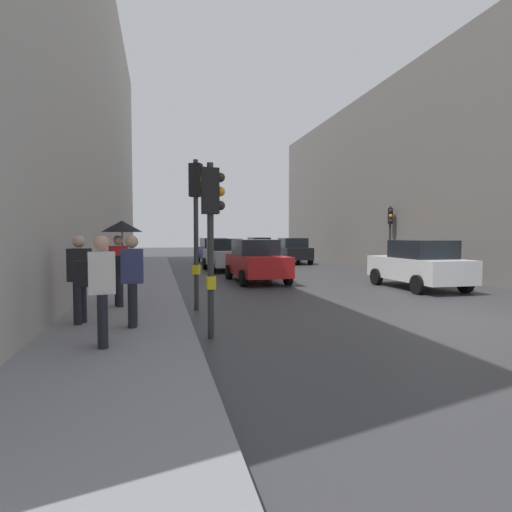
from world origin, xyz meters
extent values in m
plane|color=#38383A|center=(0.00, 0.00, 0.00)|extent=(120.00, 120.00, 0.00)
cube|color=gray|center=(-7.22, 6.00, 0.08)|extent=(2.75, 40.00, 0.16)
cube|color=slate|center=(11.85, 15.30, 5.29)|extent=(12.00, 29.92, 10.57)
cylinder|color=#2D2D2D|center=(-5.55, 2.61, 1.93)|extent=(0.12, 0.12, 3.86)
cube|color=black|center=(-5.55, 2.61, 3.34)|extent=(0.37, 0.35, 0.84)
cube|color=yellow|center=(-5.55, 2.61, 1.05)|extent=(0.23, 0.25, 0.24)
sphere|color=#2D231E|center=(-5.37, 2.53, 3.60)|extent=(0.18, 0.18, 0.18)
sphere|color=orange|center=(-5.37, 2.53, 3.34)|extent=(0.18, 0.18, 0.18)
sphere|color=#2D231E|center=(-5.37, 2.53, 3.08)|extent=(0.18, 0.18, 0.18)
cylinder|color=#2D2D2D|center=(-5.55, -0.40, 1.63)|extent=(0.12, 0.12, 3.27)
cube|color=black|center=(-5.55, -0.40, 2.75)|extent=(0.32, 0.26, 0.84)
cube|color=yellow|center=(-5.55, -0.40, 1.05)|extent=(0.17, 0.21, 0.24)
sphere|color=#2D231E|center=(-5.36, -0.39, 3.01)|extent=(0.18, 0.18, 0.18)
sphere|color=orange|center=(-5.36, -0.39, 2.75)|extent=(0.18, 0.18, 0.18)
sphere|color=#2D231E|center=(-5.36, -0.39, 2.49)|extent=(0.18, 0.18, 0.18)
cylinder|color=#2D2D2D|center=(5.55, 11.73, 1.75)|extent=(0.12, 0.12, 3.49)
cube|color=black|center=(5.55, 11.73, 2.97)|extent=(0.35, 0.37, 0.84)
cube|color=yellow|center=(5.55, 11.73, 1.05)|extent=(0.25, 0.23, 0.24)
sphere|color=#2D231E|center=(5.46, 11.56, 3.23)|extent=(0.18, 0.18, 0.18)
sphere|color=orange|center=(5.46, 11.56, 2.97)|extent=(0.18, 0.18, 0.18)
sphere|color=#2D231E|center=(5.46, 11.56, 2.71)|extent=(0.18, 0.18, 0.18)
cube|color=black|center=(2.48, 19.14, 0.72)|extent=(1.94, 4.26, 0.80)
cube|color=black|center=(2.48, 18.89, 1.44)|extent=(1.67, 2.05, 0.64)
cylinder|color=black|center=(1.63, 20.52, 0.32)|extent=(0.24, 0.65, 0.64)
cylinder|color=black|center=(3.43, 20.46, 0.32)|extent=(0.24, 0.65, 0.64)
cylinder|color=black|center=(1.54, 17.82, 0.32)|extent=(0.24, 0.65, 0.64)
cylinder|color=black|center=(3.34, 17.76, 0.32)|extent=(0.24, 0.65, 0.64)
cube|color=#2D6038|center=(2.32, 28.36, 0.72)|extent=(2.02, 4.29, 0.80)
cube|color=black|center=(2.34, 28.11, 1.44)|extent=(1.70, 2.08, 0.64)
cylinder|color=black|center=(1.35, 29.66, 0.32)|extent=(0.25, 0.65, 0.64)
cylinder|color=black|center=(3.15, 29.76, 0.32)|extent=(0.25, 0.65, 0.64)
cylinder|color=black|center=(1.50, 26.97, 0.32)|extent=(0.25, 0.65, 0.64)
cylinder|color=black|center=(3.29, 27.06, 0.32)|extent=(0.25, 0.65, 0.64)
cube|color=silver|center=(2.69, 5.16, 0.72)|extent=(1.84, 4.22, 0.80)
cube|color=black|center=(2.69, 4.91, 1.44)|extent=(1.62, 2.02, 0.64)
cylinder|color=black|center=(1.81, 6.52, 0.32)|extent=(0.23, 0.64, 0.64)
cylinder|color=black|center=(3.61, 6.50, 0.32)|extent=(0.23, 0.64, 0.64)
cylinder|color=black|center=(1.78, 3.82, 0.32)|extent=(0.23, 0.64, 0.64)
cylinder|color=black|center=(3.58, 3.80, 0.32)|extent=(0.23, 0.64, 0.64)
cube|color=red|center=(-2.54, 8.55, 0.72)|extent=(1.95, 4.26, 0.80)
cube|color=black|center=(-2.55, 8.80, 1.44)|extent=(1.67, 2.06, 0.64)
cylinder|color=black|center=(-1.59, 7.23, 0.32)|extent=(0.24, 0.65, 0.64)
cylinder|color=black|center=(-3.39, 7.17, 0.32)|extent=(0.24, 0.65, 0.64)
cylinder|color=black|center=(-1.69, 9.93, 0.32)|extent=(0.24, 0.65, 0.64)
cylinder|color=black|center=(-3.48, 9.87, 0.32)|extent=(0.24, 0.65, 0.64)
cube|color=navy|center=(-2.71, 20.69, 0.72)|extent=(2.12, 4.33, 0.80)
cube|color=black|center=(-2.73, 20.94, 1.44)|extent=(1.75, 2.12, 0.64)
cylinder|color=black|center=(-1.71, 19.41, 0.32)|extent=(0.27, 0.66, 0.64)
cylinder|color=black|center=(-3.50, 19.27, 0.32)|extent=(0.27, 0.66, 0.64)
cylinder|color=black|center=(-1.92, 22.10, 0.32)|extent=(0.27, 0.66, 0.64)
cylinder|color=black|center=(-3.71, 21.96, 0.32)|extent=(0.27, 0.66, 0.64)
cube|color=#BCBCC1|center=(-2.95, 14.28, 0.72)|extent=(2.00, 4.28, 0.80)
cube|color=black|center=(-2.96, 14.53, 1.44)|extent=(1.70, 2.08, 0.64)
cylinder|color=black|center=(-1.99, 12.98, 0.32)|extent=(0.25, 0.65, 0.64)
cylinder|color=black|center=(-3.78, 12.89, 0.32)|extent=(0.25, 0.65, 0.64)
cylinder|color=black|center=(-2.12, 15.67, 0.32)|extent=(0.25, 0.65, 0.64)
cylinder|color=black|center=(-3.92, 15.58, 0.32)|extent=(0.25, 0.65, 0.64)
cylinder|color=black|center=(-7.50, 2.78, 0.58)|extent=(0.16, 0.16, 0.85)
cylinder|color=black|center=(-7.43, 2.59, 0.58)|extent=(0.16, 0.16, 0.85)
cube|color=red|center=(-7.46, 2.68, 1.34)|extent=(0.46, 0.38, 0.66)
sphere|color=tan|center=(-7.46, 2.68, 1.81)|extent=(0.24, 0.24, 0.24)
cylinder|color=black|center=(-7.37, 2.72, 1.59)|extent=(0.02, 0.02, 0.90)
cone|color=black|center=(-7.37, 2.72, 2.16)|extent=(1.00, 1.00, 0.28)
cylinder|color=black|center=(-7.38, -1.10, 0.58)|extent=(0.16, 0.16, 0.85)
cylinder|color=black|center=(-7.35, -1.30, 0.58)|extent=(0.16, 0.16, 0.85)
cube|color=silver|center=(-7.36, -1.20, 1.34)|extent=(0.43, 0.31, 0.66)
sphere|color=tan|center=(-7.36, -1.20, 1.81)|extent=(0.24, 0.24, 0.24)
cube|color=black|center=(-7.66, -1.24, 1.34)|extent=(0.24, 0.31, 0.40)
cylinder|color=black|center=(-6.98, 0.31, 0.58)|extent=(0.16, 0.16, 0.85)
cylinder|color=black|center=(-6.99, 0.11, 0.58)|extent=(0.16, 0.16, 0.85)
cube|color=navy|center=(-6.99, 0.21, 1.34)|extent=(0.41, 0.28, 0.66)
sphere|color=tan|center=(-6.99, 0.21, 1.81)|extent=(0.24, 0.24, 0.24)
cube|color=black|center=(-7.29, 0.22, 1.34)|extent=(0.21, 0.29, 0.40)
cylinder|color=black|center=(-8.00, 0.85, 0.58)|extent=(0.16, 0.16, 0.85)
cylinder|color=black|center=(-8.06, 0.66, 0.58)|extent=(0.16, 0.16, 0.85)
cube|color=black|center=(-8.03, 0.75, 1.34)|extent=(0.46, 0.37, 0.66)
sphere|color=tan|center=(-8.03, 0.75, 1.81)|extent=(0.24, 0.24, 0.24)
camera|label=1|loc=(-6.48, -8.05, 1.93)|focal=28.93mm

